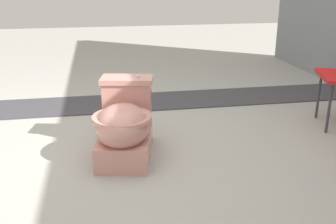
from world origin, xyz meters
TOP-DOWN VIEW (x-y plane):
  - ground_plane at (0.00, 0.00)m, footprint 14.00×14.00m
  - gravel_strip at (-1.16, 0.50)m, footprint 0.56×8.00m
  - toilet at (-0.00, -0.00)m, footprint 0.69×0.49m

SIDE VIEW (x-z plane):
  - ground_plane at x=0.00m, z-range 0.00..0.00m
  - gravel_strip at x=-1.16m, z-range 0.00..0.01m
  - toilet at x=0.00m, z-range -0.04..0.48m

